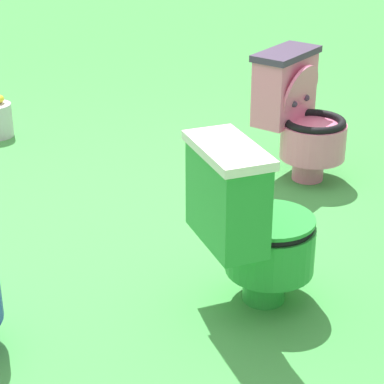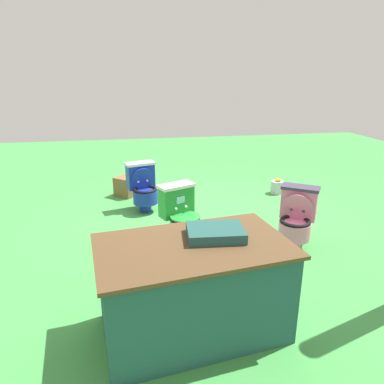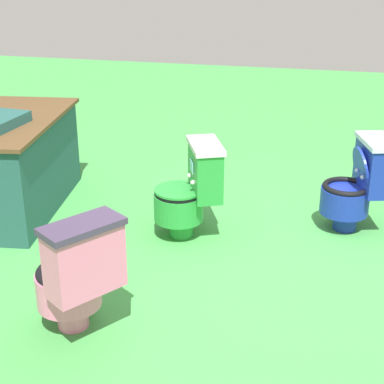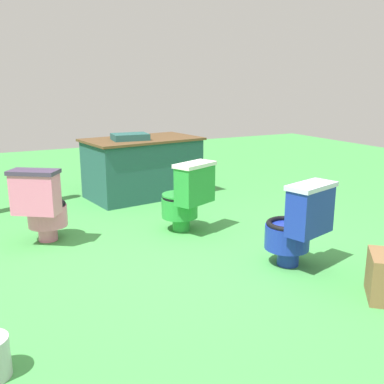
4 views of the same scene
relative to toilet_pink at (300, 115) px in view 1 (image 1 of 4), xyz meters
name	(u,v)px [view 1 (image 1 of 4)]	position (x,y,z in m)	size (l,w,h in m)	color
ground	(110,259)	(1.00, -0.96, -0.37)	(14.00, 14.00, 0.00)	#429947
toilet_pink	(300,115)	(0.00, 0.00, 0.00)	(0.61, 0.63, 0.73)	pink
toilet_green	(251,224)	(1.34, -0.33, 0.00)	(0.56, 0.61, 0.73)	green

